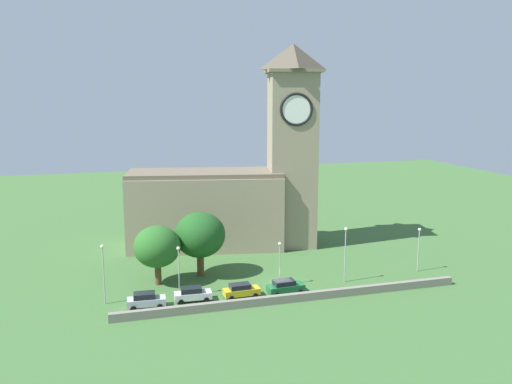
{
  "coord_description": "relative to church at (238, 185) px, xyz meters",
  "views": [
    {
      "loc": [
        -21.16,
        -62.41,
        24.7
      ],
      "look_at": [
        -1.16,
        7.64,
        11.29
      ],
      "focal_mm": 36.86,
      "sensor_mm": 36.0,
      "label": 1
    }
  ],
  "objects": [
    {
      "name": "tree_by_tower",
      "position": [
        -8.67,
        -13.23,
        -4.34
      ],
      "size": [
        6.97,
        6.97,
        9.02
      ],
      "color": "brown",
      "rests_on": "ground"
    },
    {
      "name": "streetlamp_east_mid",
      "position": [
        9.5,
        -21.01,
        -5.2
      ],
      "size": [
        0.44,
        0.44,
        7.54
      ],
      "color": "#9EA0A5",
      "rests_on": "ground"
    },
    {
      "name": "church",
      "position": [
        0.0,
        0.0,
        0.0
      ],
      "size": [
        32.21,
        15.04,
        32.82
      ],
      "color": "gray",
      "rests_on": "ground"
    },
    {
      "name": "streetlamp_east_end",
      "position": [
        21.41,
        -19.9,
        -5.88
      ],
      "size": [
        0.44,
        0.44,
        6.35
      ],
      "color": "#9EA0A5",
      "rests_on": "ground"
    },
    {
      "name": "ground_plane",
      "position": [
        0.73,
        -5.09,
        -10.18
      ],
      "size": [
        200.0,
        200.0,
        0.0
      ],
      "primitive_type": "plane",
      "color": "#3D6633"
    },
    {
      "name": "streetlamp_west_end",
      "position": [
        -21.5,
        -20.03,
        -5.29
      ],
      "size": [
        0.44,
        0.44,
        7.38
      ],
      "color": "#9EA0A5",
      "rests_on": "ground"
    },
    {
      "name": "streetlamp_west_mid",
      "position": [
        -12.57,
        -20.22,
        -5.8
      ],
      "size": [
        0.44,
        0.44,
        6.48
      ],
      "color": "#9EA0A5",
      "rests_on": "ground"
    },
    {
      "name": "car_white",
      "position": [
        -11.23,
        -22.03,
        -9.3
      ],
      "size": [
        4.57,
        2.19,
        1.74
      ],
      "color": "silver",
      "rests_on": "ground"
    },
    {
      "name": "tree_riverside_west",
      "position": [
        -14.68,
        -15.06,
        -5.01
      ],
      "size": [
        6.15,
        6.15,
        7.97
      ],
      "color": "brown",
      "rests_on": "ground"
    },
    {
      "name": "car_silver",
      "position": [
        -16.84,
        -22.55,
        -9.25
      ],
      "size": [
        4.57,
        2.31,
        1.85
      ],
      "color": "silver",
      "rests_on": "ground"
    },
    {
      "name": "streetlamp_central",
      "position": [
        0.6,
        -20.07,
        -6.11
      ],
      "size": [
        0.44,
        0.44,
        5.96
      ],
      "color": "#9EA0A5",
      "rests_on": "ground"
    },
    {
      "name": "car_green",
      "position": [
        0.5,
        -22.67,
        -9.31
      ],
      "size": [
        4.79,
        2.45,
        1.72
      ],
      "color": "#1E6B38",
      "rests_on": "ground"
    },
    {
      "name": "car_yellow",
      "position": [
        -5.21,
        -22.43,
        -9.3
      ],
      "size": [
        4.55,
        2.12,
        1.73
      ],
      "color": "gold",
      "rests_on": "ground"
    },
    {
      "name": "quay_barrier",
      "position": [
        0.73,
        -25.68,
        -9.67
      ],
      "size": [
        43.84,
        0.7,
        1.03
      ],
      "primitive_type": "cube",
      "color": "gray",
      "rests_on": "ground"
    }
  ]
}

